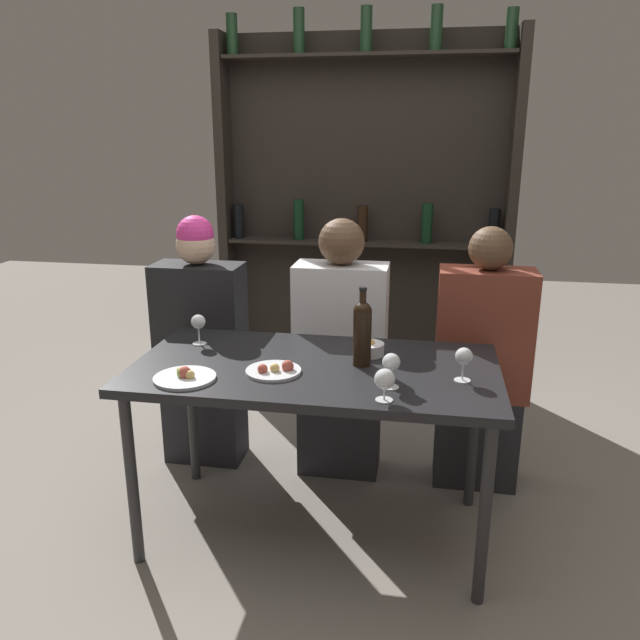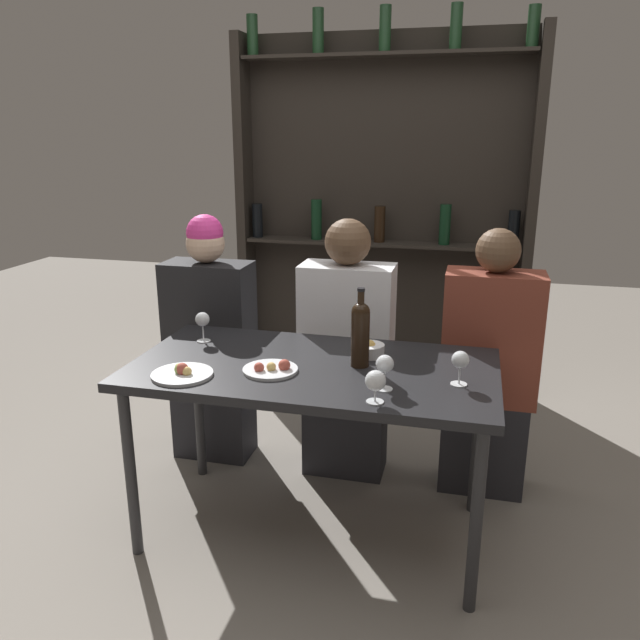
# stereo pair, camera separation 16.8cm
# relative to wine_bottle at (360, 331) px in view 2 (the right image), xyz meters

# --- Properties ---
(ground_plane) EXTENTS (10.00, 10.00, 0.00)m
(ground_plane) POSITION_rel_wine_bottle_xyz_m (-0.18, -0.03, -0.89)
(ground_plane) COLOR gray
(dining_table) EXTENTS (1.42, 0.74, 0.75)m
(dining_table) POSITION_rel_wine_bottle_xyz_m (-0.18, -0.03, -0.21)
(dining_table) COLOR black
(dining_table) RESTS_ON ground_plane
(wine_rack_wall) EXTENTS (1.84, 0.21, 2.31)m
(wine_rack_wall) POSITION_rel_wine_bottle_xyz_m (-0.18, 1.68, 0.27)
(wine_rack_wall) COLOR #28231E
(wine_rack_wall) RESTS_ON ground_plane
(wine_bottle) EXTENTS (0.07, 0.07, 0.31)m
(wine_bottle) POSITION_rel_wine_bottle_xyz_m (0.00, 0.00, 0.00)
(wine_bottle) COLOR black
(wine_bottle) RESTS_ON dining_table
(wine_glass_0) EXTENTS (0.06, 0.06, 0.13)m
(wine_glass_0) POSITION_rel_wine_bottle_xyz_m (-0.71, 0.13, -0.05)
(wine_glass_0) COLOR silver
(wine_glass_0) RESTS_ON dining_table
(wine_glass_1) EXTENTS (0.07, 0.07, 0.11)m
(wine_glass_1) POSITION_rel_wine_bottle_xyz_m (0.11, -0.33, -0.07)
(wine_glass_1) COLOR silver
(wine_glass_1) RESTS_ON dining_table
(wine_glass_2) EXTENTS (0.06, 0.06, 0.13)m
(wine_glass_2) POSITION_rel_wine_bottle_xyz_m (0.38, -0.10, -0.05)
(wine_glass_2) COLOR silver
(wine_glass_2) RESTS_ON dining_table
(wine_glass_3) EXTENTS (0.06, 0.06, 0.13)m
(wine_glass_3) POSITION_rel_wine_bottle_xyz_m (0.13, -0.21, -0.05)
(wine_glass_3) COLOR silver
(wine_glass_3) RESTS_ON dining_table
(food_plate_0) EXTENTS (0.21, 0.21, 0.05)m
(food_plate_0) POSITION_rel_wine_bottle_xyz_m (-0.31, -0.14, -0.13)
(food_plate_0) COLOR silver
(food_plate_0) RESTS_ON dining_table
(food_plate_1) EXTENTS (0.23, 0.23, 0.05)m
(food_plate_1) POSITION_rel_wine_bottle_xyz_m (-0.62, -0.26, -0.13)
(food_plate_1) COLOR silver
(food_plate_1) RESTS_ON dining_table
(snack_bowl) EXTENTS (0.12, 0.12, 0.07)m
(snack_bowl) POSITION_rel_wine_bottle_xyz_m (0.02, 0.12, -0.11)
(snack_bowl) COLOR white
(snack_bowl) RESTS_ON dining_table
(seated_person_left) EXTENTS (0.43, 0.22, 1.25)m
(seated_person_left) POSITION_rel_wine_bottle_xyz_m (-0.85, 0.49, -0.30)
(seated_person_left) COLOR #26262B
(seated_person_left) RESTS_ON ground_plane
(seated_person_center) EXTENTS (0.43, 0.22, 1.25)m
(seated_person_center) POSITION_rel_wine_bottle_xyz_m (-0.15, 0.49, -0.30)
(seated_person_center) COLOR #26262B
(seated_person_center) RESTS_ON ground_plane
(seated_person_right) EXTENTS (0.42, 0.22, 1.23)m
(seated_person_right) POSITION_rel_wine_bottle_xyz_m (0.50, 0.49, -0.31)
(seated_person_right) COLOR #26262B
(seated_person_right) RESTS_ON ground_plane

